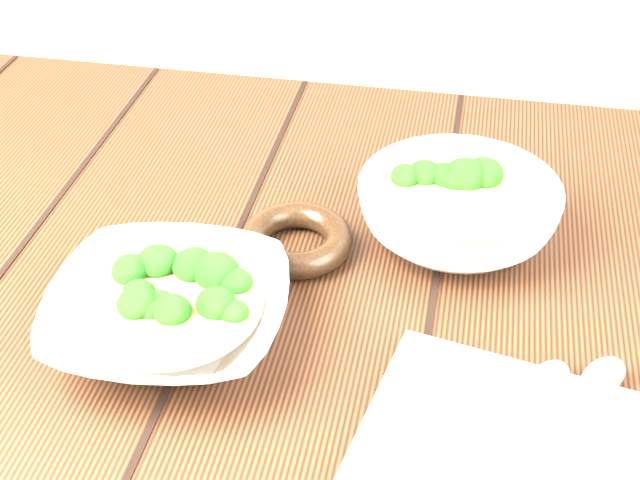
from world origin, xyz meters
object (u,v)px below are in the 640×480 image
Objects in this scene: soup_bowl_front at (168,313)px; trivet at (296,240)px; napkin at (511,451)px; table at (247,366)px; soup_bowl_back at (458,210)px.

soup_bowl_front reaches higher than trivet.
soup_bowl_front is 0.98× the size of napkin.
napkin is (0.21, -0.21, -0.01)m from trivet.
soup_bowl_front is at bearing 176.42° from napkin.
soup_bowl_back is at bearing 26.71° from table.
table is 0.15m from trivet.
napkin is at bearing -77.47° from soup_bowl_back.
trivet reaches higher than napkin.
napkin is at bearing -45.92° from trivet.
table is 5.46× the size of napkin.
table is at bearing 157.40° from napkin.
table is 11.05× the size of trivet.
napkin reaches higher than table.
table is 5.59× the size of soup_bowl_front.
trivet is at bearing -161.05° from soup_bowl_back.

